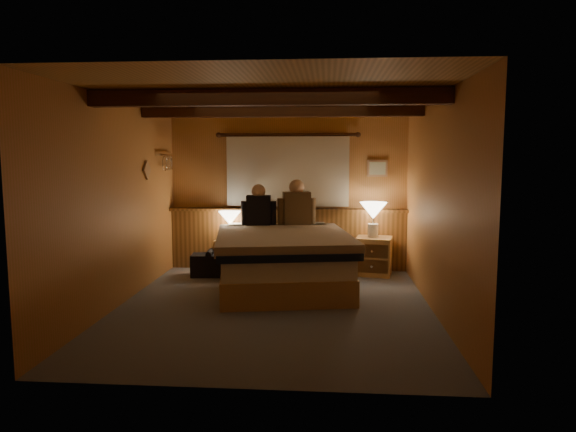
# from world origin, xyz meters

# --- Properties ---
(floor) EXTENTS (4.20, 4.20, 0.00)m
(floor) POSITION_xyz_m (0.00, 0.00, 0.00)
(floor) COLOR slate
(floor) RESTS_ON ground
(ceiling) EXTENTS (4.20, 4.20, 0.00)m
(ceiling) POSITION_xyz_m (0.00, 0.00, 2.40)
(ceiling) COLOR #BE8F47
(ceiling) RESTS_ON wall_back
(wall_back) EXTENTS (3.60, 0.00, 3.60)m
(wall_back) POSITION_xyz_m (0.00, 2.10, 1.20)
(wall_back) COLOR #B97542
(wall_back) RESTS_ON floor
(wall_left) EXTENTS (0.00, 4.20, 4.20)m
(wall_left) POSITION_xyz_m (-1.80, 0.00, 1.20)
(wall_left) COLOR #B97542
(wall_left) RESTS_ON floor
(wall_right) EXTENTS (0.00, 4.20, 4.20)m
(wall_right) POSITION_xyz_m (1.80, 0.00, 1.20)
(wall_right) COLOR #B97542
(wall_right) RESTS_ON floor
(wall_front) EXTENTS (3.60, 0.00, 3.60)m
(wall_front) POSITION_xyz_m (0.00, -2.10, 1.20)
(wall_front) COLOR #B97542
(wall_front) RESTS_ON floor
(wainscot) EXTENTS (3.60, 0.23, 0.94)m
(wainscot) POSITION_xyz_m (0.00, 2.04, 0.49)
(wainscot) COLOR brown
(wainscot) RESTS_ON wall_back
(curtain_window) EXTENTS (2.18, 0.09, 1.11)m
(curtain_window) POSITION_xyz_m (0.00, 2.03, 1.52)
(curtain_window) COLOR #3F220F
(curtain_window) RESTS_ON wall_back
(ceiling_beams) EXTENTS (3.60, 1.65, 0.16)m
(ceiling_beams) POSITION_xyz_m (0.00, 0.15, 2.31)
(ceiling_beams) COLOR #3F220F
(ceiling_beams) RESTS_ON ceiling
(coat_rail) EXTENTS (0.05, 0.55, 0.24)m
(coat_rail) POSITION_xyz_m (-1.72, 1.58, 1.67)
(coat_rail) COLOR silver
(coat_rail) RESTS_ON wall_left
(framed_print) EXTENTS (0.30, 0.04, 0.25)m
(framed_print) POSITION_xyz_m (1.35, 2.08, 1.55)
(framed_print) COLOR #AA7D55
(framed_print) RESTS_ON wall_back
(bed) EXTENTS (1.99, 2.42, 0.74)m
(bed) POSITION_xyz_m (0.02, 0.90, 0.38)
(bed) COLOR tan
(bed) RESTS_ON floor
(nightstand_left) EXTENTS (0.51, 0.48, 0.48)m
(nightstand_left) POSITION_xyz_m (-0.83, 1.78, 0.24)
(nightstand_left) COLOR tan
(nightstand_left) RESTS_ON floor
(nightstand_right) EXTENTS (0.58, 0.54, 0.55)m
(nightstand_right) POSITION_xyz_m (1.29, 1.75, 0.28)
(nightstand_right) COLOR tan
(nightstand_right) RESTS_ON floor
(lamp_left) EXTENTS (0.33, 0.33, 0.43)m
(lamp_left) POSITION_xyz_m (-0.84, 1.75, 0.79)
(lamp_left) COLOR white
(lamp_left) RESTS_ON nightstand_left
(lamp_right) EXTENTS (0.39, 0.39, 0.51)m
(lamp_right) POSITION_xyz_m (1.27, 1.75, 0.91)
(lamp_right) COLOR white
(lamp_right) RESTS_ON nightstand_right
(person_left) EXTENTS (0.51, 0.22, 0.62)m
(person_left) POSITION_xyz_m (-0.39, 1.61, 0.98)
(person_left) COLOR black
(person_left) RESTS_ON bed
(person_right) EXTENTS (0.55, 0.31, 0.69)m
(person_right) POSITION_xyz_m (0.16, 1.70, 1.01)
(person_right) COLOR #4B361E
(person_right) RESTS_ON bed
(duffel_bag) EXTENTS (0.56, 0.36, 0.38)m
(duffel_bag) POSITION_xyz_m (-1.09, 1.48, 0.17)
(duffel_bag) COLOR black
(duffel_bag) RESTS_ON floor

